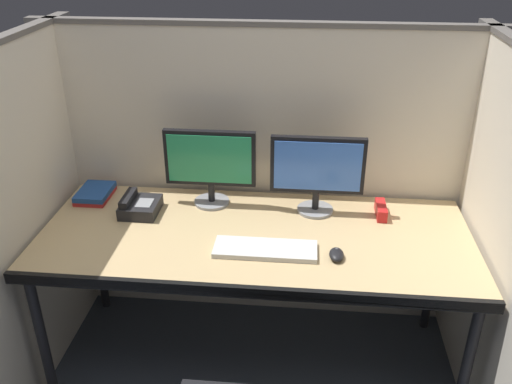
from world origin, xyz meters
TOP-DOWN VIEW (x-y plane):
  - cubicle_partition_rear at (0.00, 0.74)m, footprint 2.21×0.06m
  - cubicle_partition_left at (-0.99, 0.20)m, footprint 0.06×1.41m
  - cubicle_partition_right at (0.99, 0.20)m, footprint 0.06×1.41m
  - desk at (0.00, 0.29)m, footprint 1.90×0.80m
  - monitor_left at (-0.24, 0.56)m, footprint 0.43×0.17m
  - monitor_right at (0.26, 0.53)m, footprint 0.43×0.17m
  - keyboard_main at (0.06, 0.16)m, footprint 0.43×0.15m
  - computer_mouse at (0.35, 0.14)m, footprint 0.06×0.10m
  - book_stack at (-0.82, 0.56)m, footprint 0.15×0.21m
  - red_stapler at (0.57, 0.52)m, footprint 0.04×0.15m
  - desk_phone at (-0.56, 0.44)m, footprint 0.17×0.19m

SIDE VIEW (x-z plane):
  - desk at x=0.00m, z-range 0.32..1.06m
  - keyboard_main at x=0.06m, z-range 0.74..0.76m
  - computer_mouse at x=0.35m, z-range 0.74..0.77m
  - book_stack at x=-0.82m, z-range 0.74..0.79m
  - red_stapler at x=0.57m, z-range 0.74..0.80m
  - desk_phone at x=-0.56m, z-range 0.73..0.82m
  - cubicle_partition_rear at x=0.00m, z-range 0.00..1.58m
  - cubicle_partition_left at x=-0.99m, z-range 0.00..1.58m
  - cubicle_partition_right at x=0.99m, z-range 0.00..1.58m
  - monitor_left at x=-0.24m, z-range 0.77..1.14m
  - monitor_right at x=0.26m, z-range 0.77..1.14m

